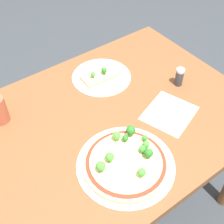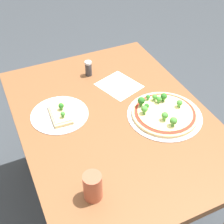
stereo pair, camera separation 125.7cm
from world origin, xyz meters
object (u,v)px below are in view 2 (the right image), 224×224
Objects in this scene: dining_table at (114,131)px; drinking_cup at (93,187)px; pizza_tray_slice at (60,114)px; pizza_tray_whole at (164,113)px; condiment_shaker at (88,68)px.

drinking_cup is at bearing -34.53° from dining_table.
pizza_tray_slice is 0.48m from drinking_cup.
drinking_cup is (0.27, -0.47, 0.04)m from pizza_tray_whole.
dining_table is at bearing -112.78° from pizza_tray_whole.
drinking_cup is at bearing -59.81° from pizza_tray_whole.
condiment_shaker is (-0.73, 0.27, -0.02)m from drinking_cup.
dining_table is 0.39m from condiment_shaker.
pizza_tray_slice is at bearing -43.56° from condiment_shaker.
pizza_tray_whole reaches higher than dining_table.
condiment_shaker is at bearing -156.42° from pizza_tray_whole.
dining_table is 3.32× the size of pizza_tray_whole.
condiment_shaker is at bearing 136.44° from pizza_tray_slice.
condiment_shaker reaches higher than pizza_tray_slice.
pizza_tray_slice is 0.36m from condiment_shaker.
dining_table is 0.26m from pizza_tray_whole.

